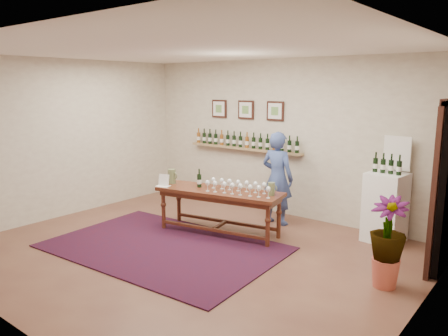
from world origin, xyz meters
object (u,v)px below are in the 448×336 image
Objects in this scene: tasting_table at (219,196)px; person at (277,178)px; display_pedestal at (385,207)px; potted_plant at (387,242)px.

person is at bearing 55.54° from tasting_table.
display_pedestal is 1.64m from potted_plant.
display_pedestal is (2.17, 1.29, -0.08)m from tasting_table.
tasting_table is 1.33× the size of person.
person is at bearing -170.98° from display_pedestal.
tasting_table is 1.12m from person.
person is (-1.74, -0.28, 0.26)m from display_pedestal.
tasting_table is 2.72m from potted_plant.
display_pedestal is at bearing 19.64° from tasting_table.
person reaches higher than display_pedestal.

